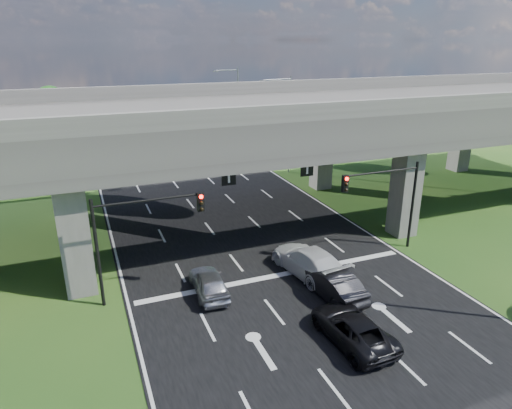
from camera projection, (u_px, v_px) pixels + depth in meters
ground at (305, 305)px, 24.42m from camera, size 160.00×160.00×0.00m
road at (241, 235)px, 33.16m from camera, size 18.00×120.00×0.03m
overpass at (230, 122)px, 32.22m from camera, size 80.00×15.00×10.00m
signal_right at (388, 193)px, 29.16m from camera, size 5.76×0.54×6.00m
signal_left at (139, 228)px, 23.73m from camera, size 5.76×0.54×6.00m
streetlight_far at (286, 118)px, 46.92m from camera, size 3.38×0.25×10.00m
streetlight_beyond at (235, 100)px, 60.90m from camera, size 3.38×0.25×10.00m
tree_left_near at (33, 142)px, 40.66m from camera, size 4.50×4.50×7.80m
tree_left_mid at (6, 135)px, 46.83m from camera, size 3.91×3.90×6.76m
tree_left_far at (49, 113)px, 54.88m from camera, size 4.80×4.80×8.32m
tree_right_near at (295, 123)px, 51.90m from camera, size 4.20×4.20×7.28m
tree_right_mid at (288, 114)px, 60.04m from camera, size 3.91×3.90×6.76m
tree_right_far at (239, 103)px, 65.42m from camera, size 4.50×4.50×7.80m
car_silver at (209, 282)px, 25.25m from camera, size 1.85×4.21×1.41m
car_dark at (332, 283)px, 25.02m from camera, size 1.96×4.77×1.53m
car_white at (309, 261)px, 27.37m from camera, size 3.13×6.11×1.70m
car_trailing at (353, 328)px, 21.26m from camera, size 2.46×5.00×1.36m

